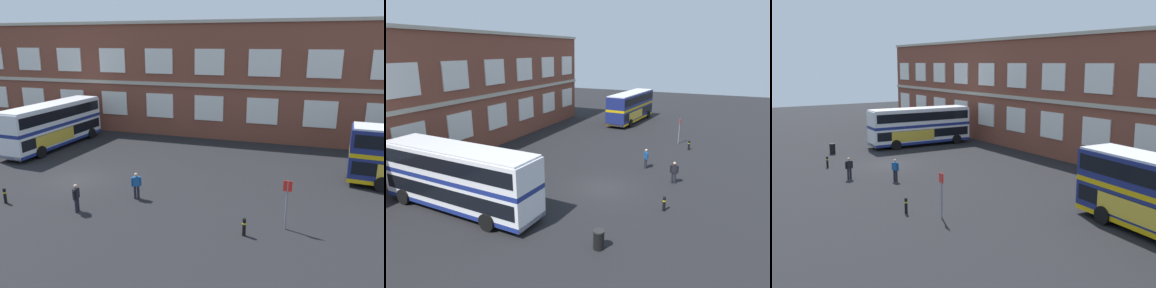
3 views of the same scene
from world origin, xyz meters
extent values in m
plane|color=black|center=(0.00, 2.00, 0.00)|extent=(120.00, 120.00, 0.00)
cube|color=brown|center=(-1.90, 18.00, 5.60)|extent=(52.41, 8.00, 11.19)
cube|color=#B2A893|center=(-1.90, 13.92, 5.37)|extent=(52.41, 0.16, 0.36)
cube|color=#B2A893|center=(-1.90, 13.95, 11.34)|extent=(52.41, 0.28, 0.30)
cube|color=silver|center=(-15.01, 13.94, 3.13)|extent=(2.93, 0.12, 2.46)
cube|color=silver|center=(-9.76, 13.94, 3.13)|extent=(2.93, 0.12, 2.46)
cube|color=silver|center=(-4.52, 13.94, 3.13)|extent=(2.93, 0.12, 2.46)
cube|color=silver|center=(0.72, 13.94, 3.13)|extent=(2.93, 0.12, 2.46)
cube|color=silver|center=(5.96, 13.94, 3.13)|extent=(2.93, 0.12, 2.46)
cube|color=silver|center=(11.20, 13.94, 3.13)|extent=(2.93, 0.12, 2.46)
cube|color=silver|center=(16.44, 13.94, 3.13)|extent=(2.93, 0.12, 2.46)
cube|color=silver|center=(21.68, 13.94, 3.13)|extent=(2.93, 0.12, 2.46)
cube|color=silver|center=(-15.01, 13.94, 7.61)|extent=(2.93, 0.12, 2.46)
cube|color=silver|center=(-9.76, 13.94, 7.61)|extent=(2.93, 0.12, 2.46)
cube|color=silver|center=(-4.52, 13.94, 7.61)|extent=(2.93, 0.12, 2.46)
cube|color=silver|center=(0.72, 13.94, 7.61)|extent=(2.93, 0.12, 2.46)
cube|color=silver|center=(5.96, 13.94, 7.61)|extent=(2.93, 0.12, 2.46)
cube|color=silver|center=(11.20, 13.94, 7.61)|extent=(2.93, 0.12, 2.46)
cube|color=silver|center=(16.44, 13.94, 7.61)|extent=(2.93, 0.12, 2.46)
cube|color=silver|center=(-6.94, 6.82, 1.23)|extent=(3.11, 11.12, 1.75)
cube|color=black|center=(-6.94, 6.82, 1.44)|extent=(3.13, 10.68, 0.90)
cube|color=navy|center=(-6.94, 6.82, 2.25)|extent=(3.11, 11.12, 0.30)
cube|color=silver|center=(-6.94, 6.82, 3.17)|extent=(3.11, 11.12, 1.55)
cube|color=black|center=(-6.94, 6.82, 3.25)|extent=(3.13, 10.68, 0.90)
cube|color=navy|center=(-6.94, 6.82, 0.49)|extent=(3.13, 11.12, 0.28)
cube|color=silver|center=(-6.94, 6.82, 4.01)|extent=(3.00, 10.89, 0.12)
cube|color=gold|center=(-5.72, 5.43, 1.31)|extent=(0.28, 4.84, 1.10)
cube|color=yellow|center=(-6.66, 12.28, 3.60)|extent=(1.66, 0.15, 0.40)
cylinder|color=black|center=(-5.47, 10.60, 0.52)|extent=(0.37, 1.06, 1.04)
cylinder|color=black|center=(-8.01, 10.73, 0.52)|extent=(0.37, 1.06, 1.04)
cylinder|color=black|center=(-5.84, 3.46, 0.52)|extent=(0.37, 1.06, 1.04)
cylinder|color=black|center=(-8.38, 3.59, 0.52)|extent=(0.37, 1.06, 1.04)
cylinder|color=black|center=(20.42, 4.06, 0.52)|extent=(1.06, 0.41, 1.04)
cylinder|color=black|center=(20.63, 6.60, 0.52)|extent=(1.06, 0.41, 1.04)
cylinder|color=black|center=(5.49, -1.83, 0.42)|extent=(0.22, 0.22, 0.85)
cylinder|color=black|center=(5.66, -1.72, 0.42)|extent=(0.22, 0.22, 0.85)
cube|color=#194C8C|center=(5.58, -1.77, 1.15)|extent=(0.47, 0.42, 0.60)
cylinder|color=#194C8C|center=(5.36, -1.91, 1.12)|extent=(0.15, 0.15, 0.57)
cylinder|color=#194C8C|center=(5.80, -1.63, 1.12)|extent=(0.15, 0.15, 0.57)
sphere|color=tan|center=(5.58, -1.77, 1.59)|extent=(0.22, 0.22, 0.22)
cylinder|color=black|center=(3.12, -4.43, 0.42)|extent=(0.18, 0.18, 0.85)
cylinder|color=black|center=(3.14, -4.63, 0.42)|extent=(0.18, 0.18, 0.85)
cube|color=black|center=(3.13, -4.53, 1.15)|extent=(0.28, 0.42, 0.60)
cylinder|color=black|center=(3.10, -4.27, 1.12)|extent=(0.12, 0.12, 0.57)
cylinder|color=black|center=(3.16, -4.79, 1.12)|extent=(0.12, 0.12, 0.57)
sphere|color=tan|center=(3.13, -4.53, 1.59)|extent=(0.22, 0.22, 0.22)
cylinder|color=slate|center=(14.74, -2.99, 1.35)|extent=(0.10, 0.10, 2.70)
cube|color=red|center=(14.74, -3.01, 2.42)|extent=(0.44, 0.04, 0.56)
cylinder|color=black|center=(12.80, -4.34, 0.47)|extent=(0.18, 0.18, 0.95)
cylinder|color=yellow|center=(12.80, -4.34, 0.68)|extent=(0.19, 0.19, 0.08)
cylinder|color=black|center=(-1.76, -4.82, 0.47)|extent=(0.18, 0.18, 0.95)
cylinder|color=yellow|center=(-1.76, -4.82, 0.68)|extent=(0.19, 0.19, 0.08)
camera|label=1|loc=(15.46, -21.37, 9.55)|focal=34.90mm
camera|label=2|loc=(-21.49, -8.19, 9.75)|focal=31.62mm
camera|label=3|loc=(36.28, -15.38, 8.89)|focal=42.00mm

